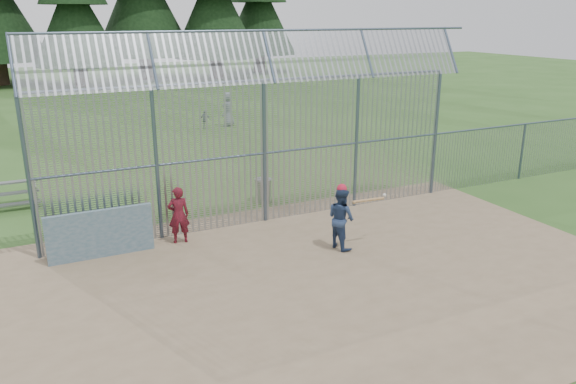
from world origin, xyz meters
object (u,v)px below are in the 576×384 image
dugout_wall (101,234)px  onlooker (179,215)px  batter (341,218)px  trash_can (263,190)px

dugout_wall → onlooker: bearing=2.1°
dugout_wall → onlooker: onlooker is taller
batter → trash_can: (-0.30, 4.26, -0.43)m
batter → trash_can: bearing=-7.2°
onlooker → trash_can: 3.95m
batter → onlooker: (-3.58, 2.10, -0.04)m
batter → trash_can: batter is taller
onlooker → batter: bearing=156.8°
dugout_wall → onlooker: 1.96m
onlooker → trash_can: size_ratio=1.83×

